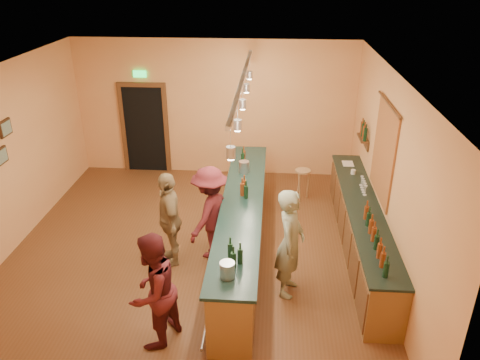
# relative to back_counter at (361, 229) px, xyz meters

# --- Properties ---
(floor) EXTENTS (7.00, 7.00, 0.00)m
(floor) POSITION_rel_back_counter_xyz_m (-2.97, -0.18, -0.49)
(floor) COLOR brown
(floor) RESTS_ON ground
(ceiling) EXTENTS (6.50, 7.00, 0.02)m
(ceiling) POSITION_rel_back_counter_xyz_m (-2.97, -0.18, 2.71)
(ceiling) COLOR silver
(ceiling) RESTS_ON wall_back
(wall_back) EXTENTS (6.50, 0.02, 3.20)m
(wall_back) POSITION_rel_back_counter_xyz_m (-2.97, 3.32, 1.11)
(wall_back) COLOR #DC8E52
(wall_back) RESTS_ON floor
(wall_front) EXTENTS (6.50, 0.02, 3.20)m
(wall_front) POSITION_rel_back_counter_xyz_m (-2.97, -3.68, 1.11)
(wall_front) COLOR #DC8E52
(wall_front) RESTS_ON floor
(wall_left) EXTENTS (0.02, 7.00, 3.20)m
(wall_left) POSITION_rel_back_counter_xyz_m (-6.22, -0.18, 1.11)
(wall_left) COLOR #DC8E52
(wall_left) RESTS_ON floor
(wall_right) EXTENTS (0.02, 7.00, 3.20)m
(wall_right) POSITION_rel_back_counter_xyz_m (0.28, -0.18, 1.11)
(wall_right) COLOR #DC8E52
(wall_right) RESTS_ON floor
(doorway) EXTENTS (1.15, 0.09, 2.48)m
(doorway) POSITION_rel_back_counter_xyz_m (-4.67, 3.30, 0.64)
(doorway) COLOR black
(doorway) RESTS_ON wall_back
(tapestry) EXTENTS (0.03, 1.40, 1.60)m
(tapestry) POSITION_rel_back_counter_xyz_m (0.26, 0.22, 1.36)
(tapestry) COLOR #96351E
(tapestry) RESTS_ON wall_right
(bottle_shelf) EXTENTS (0.17, 0.55, 0.54)m
(bottle_shelf) POSITION_rel_back_counter_xyz_m (0.20, 1.72, 1.18)
(bottle_shelf) COLOR #4C2716
(bottle_shelf) RESTS_ON wall_right
(back_counter) EXTENTS (0.60, 4.55, 1.27)m
(back_counter) POSITION_rel_back_counter_xyz_m (0.00, 0.00, 0.00)
(back_counter) COLOR olive
(back_counter) RESTS_ON floor
(tasting_bar) EXTENTS (0.73, 5.10, 1.38)m
(tasting_bar) POSITION_rel_back_counter_xyz_m (-2.08, -0.18, 0.12)
(tasting_bar) COLOR olive
(tasting_bar) RESTS_ON floor
(pendant_track) EXTENTS (0.11, 4.60, 0.50)m
(pendant_track) POSITION_rel_back_counter_xyz_m (-2.08, -0.18, 2.50)
(pendant_track) COLOR silver
(pendant_track) RESTS_ON ceiling
(bartender) EXTENTS (0.55, 0.72, 1.77)m
(bartender) POSITION_rel_back_counter_xyz_m (-1.29, -1.17, 0.40)
(bartender) COLOR gray
(bartender) RESTS_ON floor
(customer_a) EXTENTS (0.91, 1.00, 1.67)m
(customer_a) POSITION_rel_back_counter_xyz_m (-3.11, -2.38, 0.35)
(customer_a) COLOR #59191E
(customer_a) RESTS_ON floor
(customer_b) EXTENTS (0.72, 1.07, 1.68)m
(customer_b) POSITION_rel_back_counter_xyz_m (-3.29, -0.51, 0.36)
(customer_b) COLOR #997A51
(customer_b) RESTS_ON floor
(customer_c) EXTENTS (1.00, 1.24, 1.68)m
(customer_c) POSITION_rel_back_counter_xyz_m (-2.63, -0.26, 0.35)
(customer_c) COLOR #59191E
(customer_c) RESTS_ON floor
(bar_stool) EXTENTS (0.33, 0.33, 0.68)m
(bar_stool) POSITION_rel_back_counter_xyz_m (-0.93, 2.02, 0.05)
(bar_stool) COLOR #996A45
(bar_stool) RESTS_ON floor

